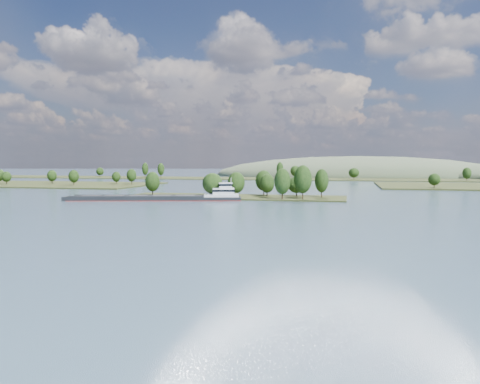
# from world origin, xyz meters

# --- Properties ---
(ground) EXTENTS (1800.00, 1800.00, 0.00)m
(ground) POSITION_xyz_m (0.00, 120.00, 0.00)
(ground) COLOR #3C5169
(ground) RESTS_ON ground
(tree_island) EXTENTS (100.00, 30.76, 15.62)m
(tree_island) POSITION_xyz_m (6.97, 178.95, 4.33)
(tree_island) COLOR #293015
(tree_island) RESTS_ON ground
(back_shoreline) EXTENTS (900.00, 60.00, 16.28)m
(back_shoreline) POSITION_xyz_m (10.42, 399.79, 0.78)
(back_shoreline) COLOR #293015
(back_shoreline) RESTS_ON ground
(hill_west) EXTENTS (320.00, 160.00, 44.00)m
(hill_west) POSITION_xyz_m (60.00, 500.00, 0.00)
(hill_west) COLOR #46543A
(hill_west) RESTS_ON ground
(cargo_barge) EXTENTS (74.76, 26.99, 10.13)m
(cargo_barge) POSITION_xyz_m (-25.28, 159.41, 1.28)
(cargo_barge) COLOR black
(cargo_barge) RESTS_ON ground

